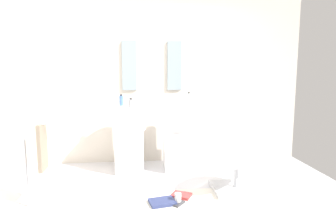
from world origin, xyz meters
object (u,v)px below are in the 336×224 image
object	(u,v)px
soap_bottle_clear	(189,99)
soap_bottle_blue	(121,100)
lounge_chair	(236,164)
coffee_mug	(178,198)
towel_rack	(40,149)
magazine_charcoal	(174,202)
magazine_red	(181,195)
soap_bottle_grey	(131,103)
pedestal_sink_right	(178,135)
magazine_navy	(162,202)
pedestal_sink_left	(129,136)

from	to	relation	value
soap_bottle_clear	soap_bottle_blue	bearing A→B (deg)	173.33
lounge_chair	coffee_mug	bearing A→B (deg)	-160.61
lounge_chair	coffee_mug	xyz separation A→B (m)	(-0.75, -0.26, -0.29)
lounge_chair	towel_rack	distance (m)	2.24
soap_bottle_blue	towel_rack	bearing A→B (deg)	-126.45
magazine_charcoal	soap_bottle_clear	size ratio (longest dim) A/B	1.04
magazine_red	soap_bottle_clear	size ratio (longest dim) A/B	1.09
towel_rack	magazine_red	world-z (taller)	towel_rack
soap_bottle_grey	pedestal_sink_right	bearing A→B (deg)	12.29
magazine_navy	magazine_charcoal	bearing A→B (deg)	-11.60
towel_rack	magazine_red	distance (m)	1.64
pedestal_sink_left	coffee_mug	xyz separation A→B (m)	(0.56, -1.13, -0.45)
soap_bottle_clear	magazine_red	bearing A→B (deg)	-104.49
lounge_chair	soap_bottle_grey	distance (m)	1.61
soap_bottle_blue	pedestal_sink_right	bearing A→B (deg)	-3.41
magazine_red	magazine_navy	world-z (taller)	magazine_navy
soap_bottle_grey	lounge_chair	bearing A→B (deg)	-29.49
coffee_mug	magazine_charcoal	bearing A→B (deg)	177.59
magazine_red	coffee_mug	size ratio (longest dim) A/B	1.97
coffee_mug	soap_bottle_grey	distance (m)	1.47
towel_rack	soap_bottle_grey	size ratio (longest dim) A/B	7.59
pedestal_sink_left	magazine_charcoal	size ratio (longest dim) A/B	5.22
towel_rack	magazine_red	xyz separation A→B (m)	(1.53, 0.06, -0.60)
magazine_charcoal	soap_bottle_clear	xyz separation A→B (m)	(0.34, 1.06, 1.04)
magazine_red	soap_bottle_clear	distance (m)	1.40
soap_bottle_grey	magazine_charcoal	bearing A→B (deg)	-63.86
lounge_chair	magazine_red	bearing A→B (deg)	-170.93
pedestal_sink_right	coffee_mug	xyz separation A→B (m)	(-0.15, -1.13, -0.45)
pedestal_sink_right	towel_rack	xyz separation A→B (m)	(-1.61, -1.03, 0.11)
magazine_charcoal	soap_bottle_clear	distance (m)	1.52
pedestal_sink_right	pedestal_sink_left	bearing A→B (deg)	180.00
lounge_chair	magazine_red	world-z (taller)	lounge_chair
magazine_navy	towel_rack	bearing A→B (deg)	163.62
magazine_navy	magazine_charcoal	size ratio (longest dim) A/B	1.36
towel_rack	soap_bottle_clear	size ratio (longest dim) A/B	4.83
magazine_navy	coffee_mug	size ratio (longest dim) A/B	2.55
magazine_navy	magazine_charcoal	xyz separation A→B (m)	(0.13, 0.00, -0.01)
pedestal_sink_left	magazine_navy	size ratio (longest dim) A/B	3.84
pedestal_sink_left	pedestal_sink_right	world-z (taller)	same
soap_bottle_clear	soap_bottle_grey	distance (m)	0.83
soap_bottle_clear	soap_bottle_grey	world-z (taller)	soap_bottle_clear
pedestal_sink_left	towel_rack	world-z (taller)	pedestal_sink_left
towel_rack	coffee_mug	distance (m)	1.58
magazine_red	magazine_navy	xyz separation A→B (m)	(-0.23, -0.15, 0.00)
lounge_chair	pedestal_sink_left	bearing A→B (deg)	146.42
pedestal_sink_left	lounge_chair	bearing A→B (deg)	-33.58
magazine_red	soap_bottle_grey	distance (m)	1.42
magazine_navy	soap_bottle_grey	bearing A→B (deg)	97.70
magazine_red	magazine_charcoal	size ratio (longest dim) A/B	1.05
pedestal_sink_right	soap_bottle_clear	world-z (taller)	soap_bottle_clear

